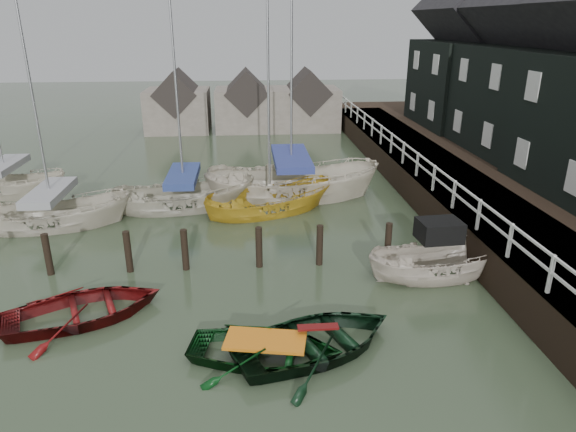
{
  "coord_description": "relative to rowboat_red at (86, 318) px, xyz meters",
  "views": [
    {
      "loc": [
        0.88,
        -12.32,
        7.63
      ],
      "look_at": [
        2.23,
        3.95,
        1.4
      ],
      "focal_mm": 32.0,
      "sensor_mm": 36.0,
      "label": 1
    }
  ],
  "objects": [
    {
      "name": "motorboat",
      "position": [
        10.45,
        1.57,
        0.09
      ],
      "size": [
        4.69,
        2.05,
        2.73
      ],
      "rotation": [
        0.0,
        0.0,
        1.64
      ],
      "color": "beige",
      "rests_on": "ground"
    },
    {
      "name": "ground",
      "position": [
        3.65,
        -0.24,
        0.0
      ],
      "size": [
        120.0,
        120.0,
        0.0
      ],
      "primitive_type": "plane",
      "color": "#2E3B25",
      "rests_on": "ground"
    },
    {
      "name": "sailboat_a",
      "position": [
        -3.16,
        7.08,
        0.06
      ],
      "size": [
        6.2,
        3.02,
        10.12
      ],
      "rotation": [
        0.0,
        0.0,
        1.71
      ],
      "color": "beige",
      "rests_on": "ground"
    },
    {
      "name": "rowboat_red",
      "position": [
        0.0,
        0.0,
        0.0
      ],
      "size": [
        4.94,
        4.27,
        0.86
      ],
      "primitive_type": "imported",
      "rotation": [
        0.0,
        0.0,
        1.95
      ],
      "color": "#5A0C0D",
      "rests_on": "ground"
    },
    {
      "name": "rowboat_green",
      "position": [
        4.85,
        -2.21,
        0.0
      ],
      "size": [
        4.14,
        3.3,
        0.77
      ],
      "primitive_type": "imported",
      "rotation": [
        0.0,
        0.0,
        1.38
      ],
      "color": "black",
      "rests_on": "ground"
    },
    {
      "name": "sailboat_e",
      "position": [
        -6.65,
        11.33,
        0.06
      ],
      "size": [
        6.31,
        3.5,
        10.09
      ],
      "rotation": [
        0.0,
        0.0,
        1.35
      ],
      "color": "beige",
      "rests_on": "ground"
    },
    {
      "name": "sailboat_c",
      "position": [
        5.46,
        8.02,
        0.02
      ],
      "size": [
        6.16,
        3.97,
        10.5
      ],
      "rotation": [
        0.0,
        0.0,
        1.91
      ],
      "color": "gold",
      "rests_on": "ground"
    },
    {
      "name": "rowboat_dkgreen",
      "position": [
        6.13,
        -2.01,
        0.0
      ],
      "size": [
        5.12,
        4.47,
        0.89
      ],
      "primitive_type": "imported",
      "rotation": [
        0.0,
        0.0,
        1.97
      ],
      "color": "black",
      "rests_on": "ground"
    },
    {
      "name": "far_sheds",
      "position": [
        4.48,
        25.76,
        1.86
      ],
      "size": [
        14.0,
        4.08,
        4.39
      ],
      "color": "#665B51",
      "rests_on": "ground"
    },
    {
      "name": "mooring_pilings",
      "position": [
        2.53,
        2.76,
        0.5
      ],
      "size": [
        13.72,
        0.22,
        1.8
      ],
      "color": "black",
      "rests_on": "ground"
    },
    {
      "name": "pier",
      "position": [
        13.12,
        9.76,
        0.71
      ],
      "size": [
        3.04,
        32.0,
        2.7
      ],
      "color": "black",
      "rests_on": "ground"
    },
    {
      "name": "land_strip",
      "position": [
        18.65,
        9.76,
        0.0
      ],
      "size": [
        14.0,
        38.0,
        1.5
      ],
      "primitive_type": "cube",
      "color": "black",
      "rests_on": "ground"
    },
    {
      "name": "sailboat_d",
      "position": [
        6.54,
        9.95,
        0.06
      ],
      "size": [
        8.13,
        3.44,
        12.47
      ],
      "rotation": [
        0.0,
        0.0,
        1.51
      ],
      "color": "beige",
      "rests_on": "ground"
    },
    {
      "name": "sailboat_b",
      "position": [
        1.79,
        8.8,
        0.07
      ],
      "size": [
        6.44,
        3.21,
        11.73
      ],
      "rotation": [
        0.0,
        0.0,
        1.72
      ],
      "color": "#BEB7A2",
      "rests_on": "ground"
    }
  ]
}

